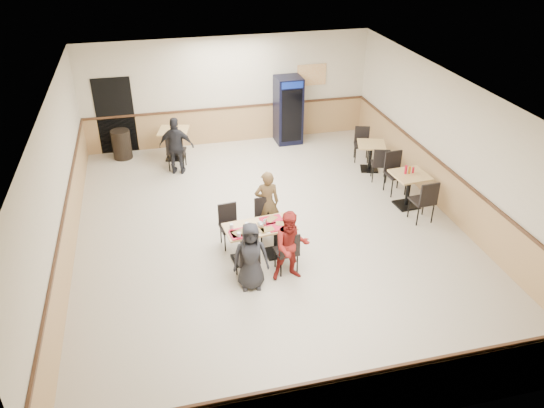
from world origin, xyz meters
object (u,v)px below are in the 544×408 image
object	(u,v)px
diner_man_opposite	(267,203)
back_table	(174,139)
lone_diner	(177,146)
side_table_near	(409,185)
main_table	(260,236)
side_table_far	(371,152)
diner_woman_left	(251,256)
diner_woman_right	(291,246)
trash_bin	(122,144)
pepsi_cooler	(288,110)

from	to	relation	value
diner_man_opposite	back_table	size ratio (longest dim) A/B	1.55
lone_diner	side_table_near	distance (m)	5.74
back_table	main_table	bearing A→B (deg)	-76.43
main_table	lone_diner	bearing A→B (deg)	100.78
lone_diner	side_table_far	bearing A→B (deg)	-174.70
diner_man_opposite	side_table_near	world-z (taller)	diner_man_opposite
diner_woman_left	lone_diner	size ratio (longest dim) A/B	0.88
diner_woman_right	trash_bin	size ratio (longest dim) A/B	1.76
lone_diner	side_table_far	world-z (taller)	lone_diner
diner_woman_left	back_table	size ratio (longest dim) A/B	1.43
side_table_near	trash_bin	bearing A→B (deg)	146.19
main_table	side_table_near	xyz separation A→B (m)	(3.70, 1.17, 0.06)
main_table	pepsi_cooler	bearing A→B (deg)	63.70
diner_man_opposite	lone_diner	world-z (taller)	lone_diner
main_table	diner_woman_right	distance (m)	0.90
main_table	diner_woman_right	world-z (taller)	diner_woman_right
diner_woman_left	back_table	xyz separation A→B (m)	(-0.87, 5.89, -0.11)
diner_man_opposite	side_table_near	size ratio (longest dim) A/B	1.75
diner_woman_right	pepsi_cooler	bearing A→B (deg)	77.41
diner_woman_left	side_table_near	distance (m)	4.53
diner_woman_right	lone_diner	xyz separation A→B (m)	(-1.63, 4.89, 0.05)
side_table_near	back_table	world-z (taller)	back_table
main_table	diner_woman_left	distance (m)	0.93
main_table	diner_woman_right	bearing A→B (deg)	-67.62
diner_woman_right	diner_man_opposite	world-z (taller)	diner_man_opposite
diner_woman_right	side_table_near	bearing A→B (deg)	32.66
side_table_far	back_table	xyz separation A→B (m)	(-4.83, 1.92, 0.06)
diner_woman_left	trash_bin	xyz separation A→B (m)	(-2.26, 6.24, -0.26)
main_table	side_table_near	size ratio (longest dim) A/B	1.73
side_table_far	back_table	bearing A→B (deg)	158.35
trash_bin	side_table_far	bearing A→B (deg)	-20.03
diner_man_opposite	lone_diner	size ratio (longest dim) A/B	0.95
main_table	diner_man_opposite	distance (m)	0.94
lone_diner	pepsi_cooler	size ratio (longest dim) A/B	0.79
main_table	side_table_far	bearing A→B (deg)	35.20
side_table_far	pepsi_cooler	size ratio (longest dim) A/B	0.45
trash_bin	pepsi_cooler	bearing A→B (deg)	0.53
main_table	trash_bin	distance (m)	5.99
diner_woman_right	lone_diner	size ratio (longest dim) A/B	0.93
diner_man_opposite	lone_diner	xyz separation A→B (m)	(-1.56, 3.27, 0.04)
diner_man_opposite	pepsi_cooler	world-z (taller)	pepsi_cooler
main_table	side_table_far	xyz separation A→B (m)	(3.61, 3.13, 0.01)
main_table	trash_bin	xyz separation A→B (m)	(-2.61, 5.39, -0.08)
main_table	trash_bin	world-z (taller)	trash_bin
diner_woman_left	diner_man_opposite	world-z (taller)	diner_man_opposite
lone_diner	trash_bin	xyz separation A→B (m)	(-1.39, 1.27, -0.35)
lone_diner	side_table_near	bearing A→B (deg)	165.97
diner_man_opposite	pepsi_cooler	bearing A→B (deg)	-105.49
lone_diner	diner_woman_right	bearing A→B (deg)	125.34
pepsi_cooler	diner_woman_right	bearing A→B (deg)	-105.90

